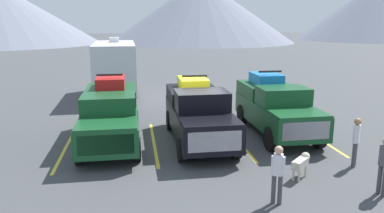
# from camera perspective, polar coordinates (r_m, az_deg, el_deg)

# --- Properties ---
(ground_plane) EXTENTS (240.00, 240.00, 0.00)m
(ground_plane) POSITION_cam_1_polar(r_m,az_deg,el_deg) (15.79, 0.36, -4.78)
(ground_plane) COLOR #3F4244
(pickup_truck_a) EXTENTS (2.24, 5.88, 2.63)m
(pickup_truck_a) POSITION_cam_1_polar(r_m,az_deg,el_deg) (15.37, -12.14, -0.99)
(pickup_truck_a) COLOR #144723
(pickup_truck_a) RESTS_ON ground
(pickup_truck_b) EXTENTS (2.24, 5.86, 2.55)m
(pickup_truck_b) POSITION_cam_1_polar(r_m,az_deg,el_deg) (15.21, 0.93, -0.85)
(pickup_truck_b) COLOR black
(pickup_truck_b) RESTS_ON ground
(pickup_truck_c) EXTENTS (2.23, 5.53, 2.61)m
(pickup_truck_c) POSITION_cam_1_polar(r_m,az_deg,el_deg) (16.58, 12.38, 0.08)
(pickup_truck_c) COLOR #144723
(pickup_truck_c) RESTS_ON ground
(lot_stripe_a) EXTENTS (0.12, 5.50, 0.01)m
(lot_stripe_a) POSITION_cam_1_polar(r_m,az_deg,el_deg) (15.51, -18.35, -5.77)
(lot_stripe_a) COLOR gold
(lot_stripe_a) RESTS_ON ground
(lot_stripe_b) EXTENTS (0.12, 5.50, 0.01)m
(lot_stripe_b) POSITION_cam_1_polar(r_m,az_deg,el_deg) (15.29, -5.72, -5.42)
(lot_stripe_b) COLOR gold
(lot_stripe_b) RESTS_ON ground
(lot_stripe_c) EXTENTS (0.12, 5.50, 0.01)m
(lot_stripe_c) POSITION_cam_1_polar(r_m,az_deg,el_deg) (15.81, 6.64, -4.83)
(lot_stripe_c) COLOR gold
(lot_stripe_c) RESTS_ON ground
(lot_stripe_d) EXTENTS (0.12, 5.50, 0.01)m
(lot_stripe_d) POSITION_cam_1_polar(r_m,az_deg,el_deg) (17.00, 17.73, -4.10)
(lot_stripe_d) COLOR gold
(lot_stripe_d) RESTS_ON ground
(camper_trailer_a) EXTENTS (2.62, 7.24, 3.67)m
(camper_trailer_a) POSITION_cam_1_polar(r_m,az_deg,el_deg) (24.37, -11.46, 5.94)
(camper_trailer_a) COLOR silver
(camper_trailer_a) RESTS_ON ground
(person_a) EXTENTS (0.33, 0.27, 1.62)m
(person_a) POSITION_cam_1_polar(r_m,az_deg,el_deg) (10.34, 12.72, -9.41)
(person_a) COLOR #3F3F42
(person_a) RESTS_ON ground
(person_b) EXTENTS (0.31, 0.31, 1.67)m
(person_b) POSITION_cam_1_polar(r_m,az_deg,el_deg) (13.67, 23.35, -4.48)
(person_b) COLOR #3F3F42
(person_b) RESTS_ON ground
(person_c) EXTENTS (0.25, 0.36, 1.68)m
(person_c) POSITION_cam_1_polar(r_m,az_deg,el_deg) (11.84, 26.86, -7.45)
(person_c) COLOR #3F3F42
(person_c) RESTS_ON ground
(dog) EXTENTS (0.80, 0.77, 0.74)m
(dog) POSITION_cam_1_polar(r_m,az_deg,el_deg) (12.34, 16.10, -8.01)
(dog) COLOR beige
(dog) RESTS_ON ground
(mountain_ridge) EXTENTS (137.28, 43.51, 14.69)m
(mountain_ridge) POSITION_cam_1_polar(r_m,az_deg,el_deg) (82.38, -6.15, 14.12)
(mountain_ridge) COLOR slate
(mountain_ridge) RESTS_ON ground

